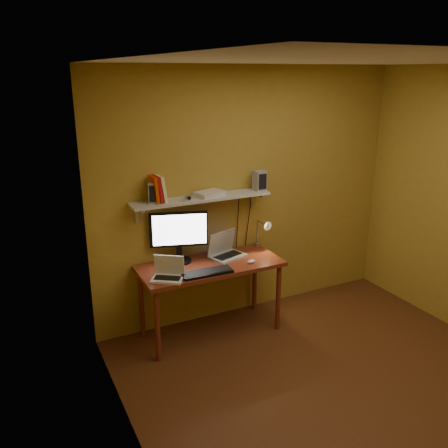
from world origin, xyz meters
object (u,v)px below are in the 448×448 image
router (210,194)px  desk_lamp (263,230)px  shelf_camera (188,198)px  monitor (179,234)px  desk (211,272)px  speaker_left (154,192)px  mouse (251,261)px  laptop (225,250)px  speaker_right (260,181)px  netbook (168,272)px  wall_shelf (202,199)px  keyboard (207,273)px

router → desk_lamp: bearing=-6.9°
desk_lamp → shelf_camera: shelf_camera is taller
monitor → shelf_camera: 0.38m
desk → speaker_left: size_ratio=7.23×
mouse → desk_lamp: size_ratio=0.24×
desk_lamp → desk: bearing=-169.2°
desk → laptop: size_ratio=3.50×
monitor → mouse: 0.75m
monitor → desk_lamp: 0.91m
speaker_right → shelf_camera: speaker_right is taller
netbook → speaker_right: 1.34m
desk → shelf_camera: shelf_camera is taller
monitor → laptop: bearing=8.2°
wall_shelf → mouse: wall_shelf is taller
desk → speaker_left: 0.96m
desk_lamp → netbook: bearing=-167.0°
monitor → laptop: monitor is taller
monitor → speaker_left: (-0.22, 0.01, 0.44)m
laptop → desk_lamp: size_ratio=1.07×
desk → desk_lamp: (0.66, 0.13, 0.29)m
speaker_left → speaker_right: size_ratio=0.97×
keyboard → desk_lamp: size_ratio=1.28×
desk_lamp → keyboard: bearing=-157.3°
monitor → desk_lamp: monitor is taller
laptop → router: router is taller
desk_lamp → router: size_ratio=1.36×
desk → wall_shelf: wall_shelf is taller
desk → keyboard: (-0.13, -0.20, 0.10)m
shelf_camera → keyboard: bearing=-83.2°
mouse → shelf_camera: size_ratio=0.90×
monitor → laptop: size_ratio=1.37×
wall_shelf → router: bearing=1.3°
desk → wall_shelf: 0.72m
wall_shelf → keyboard: bearing=-108.1°
netbook → router: size_ratio=1.23×
speaker_left → monitor: bearing=16.2°
laptop → mouse: 0.32m
desk → netbook: 0.52m
laptop → desk_lamp: 0.47m
laptop → keyboard: 0.48m
shelf_camera → desk_lamp: bearing=0.1°
desk_lamp → monitor: bearing=176.0°
laptop → keyboard: laptop is taller
monitor → keyboard: (0.12, -0.39, -0.27)m
mouse → shelf_camera: 0.88m
netbook → speaker_right: size_ratio=1.69×
shelf_camera → router: bearing=15.6°
netbook → desk: bearing=49.9°
desk → shelf_camera: 0.77m
router → desk: bearing=-113.7°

